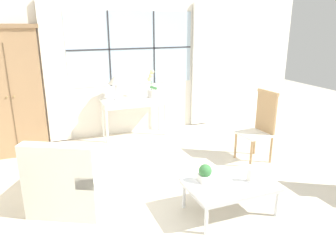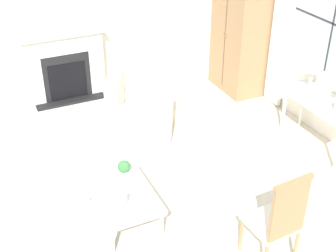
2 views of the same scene
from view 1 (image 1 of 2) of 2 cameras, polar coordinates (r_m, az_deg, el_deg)
ground_plane at (r=3.99m, az=6.75°, el=-13.72°), size 14.00×14.00×0.00m
wall_back_windowed at (r=6.26m, az=-6.26°, el=11.37°), size 7.20×0.14×2.80m
armoire at (r=5.76m, az=-25.66°, el=5.52°), size 1.02×0.59×2.04m
console_table at (r=6.09m, az=-5.98°, el=3.97°), size 1.19×0.41×0.73m
table_lamp at (r=5.93m, az=-9.10°, el=7.95°), size 0.29×0.29×0.46m
potted_orchid at (r=6.09m, az=-2.94°, el=6.72°), size 0.19×0.15×0.51m
armchair_upholstered at (r=4.05m, az=-16.26°, el=-9.40°), size 1.12×1.14×0.86m
side_chair_wooden at (r=5.20m, az=15.83°, el=0.46°), size 0.47×0.47×1.09m
coffee_table at (r=3.77m, az=10.78°, el=-10.15°), size 0.98×0.64×0.37m
potted_plant_small at (r=3.68m, az=6.49°, el=-8.16°), size 0.15×0.15×0.20m
pillar_candle at (r=3.79m, az=14.11°, el=-8.33°), size 0.10×0.10×0.16m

